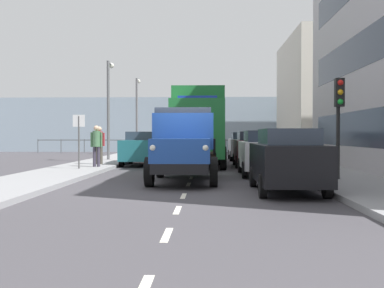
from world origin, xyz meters
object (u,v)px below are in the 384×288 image
at_px(lorry_cargo_green, 199,125).
at_px(traffic_light_near, 339,106).
at_px(car_white_kerbside_1, 264,152).
at_px(street_sign, 79,132).
at_px(lamp_post_promenade, 109,100).
at_px(car_black_kerbside_near, 287,159).
at_px(car_red_oppositeside_1, 156,145).
at_px(car_teal_oppositeside_0, 143,148).
at_px(lamp_post_far, 137,108).
at_px(car_grey_oppositeside_2, 165,144).
at_px(pedestrian_in_dark_coat, 96,142).
at_px(car_silver_kerbside_3, 244,146).
at_px(truck_vintage_blue, 184,147).
at_px(car_maroon_kerbside_2, 252,148).
at_px(pedestrian_strolling, 99,142).

bearing_deg(lorry_cargo_green, traffic_light_near, 117.53).
relative_size(car_white_kerbside_1, street_sign, 1.85).
bearing_deg(lamp_post_promenade, car_black_kerbside_near, 118.58).
bearing_deg(car_red_oppositeside_1, car_teal_oppositeside_0, 90.00).
relative_size(car_black_kerbside_near, lamp_post_far, 0.74).
xyz_separation_m(car_teal_oppositeside_0, lamp_post_far, (2.24, -12.95, 2.76)).
distance_m(car_red_oppositeside_1, traffic_light_near, 17.32).
relative_size(car_grey_oppositeside_2, pedestrian_in_dark_coat, 2.50).
bearing_deg(lamp_post_far, car_silver_kerbside_3, 135.37).
bearing_deg(lamp_post_promenade, car_silver_kerbside_3, -163.35).
bearing_deg(lorry_cargo_green, car_silver_kerbside_3, -115.27).
distance_m(truck_vintage_blue, car_maroon_kerbside_2, 8.64).
bearing_deg(lamp_post_promenade, pedestrian_strolling, 95.98).
bearing_deg(traffic_light_near, car_black_kerbside_near, 48.95).
height_order(pedestrian_in_dark_coat, traffic_light_near, traffic_light_near).
relative_size(car_grey_oppositeside_2, street_sign, 2.03).
bearing_deg(car_white_kerbside_1, traffic_light_near, 122.60).
bearing_deg(lamp_post_far, truck_vintage_blue, 102.39).
xyz_separation_m(car_grey_oppositeside_2, traffic_light_near, (-7.52, 21.59, 1.58)).
bearing_deg(car_maroon_kerbside_2, car_black_kerbside_near, 90.00).
height_order(truck_vintage_blue, car_red_oppositeside_1, truck_vintage_blue).
bearing_deg(car_red_oppositeside_1, car_silver_kerbside_3, 169.68).
bearing_deg(pedestrian_in_dark_coat, car_silver_kerbside_3, -129.03).
bearing_deg(car_teal_oppositeside_0, car_black_kerbside_near, 115.58).
xyz_separation_m(car_white_kerbside_1, traffic_light_near, (-2.01, 3.14, 1.58)).
xyz_separation_m(car_black_kerbside_near, pedestrian_in_dark_coat, (7.10, -8.06, 0.34)).
distance_m(lamp_post_promenade, lamp_post_far, 10.01).
height_order(car_teal_oppositeside_0, car_grey_oppositeside_2, same).
relative_size(truck_vintage_blue, lamp_post_promenade, 1.00).
bearing_deg(car_silver_kerbside_3, car_red_oppositeside_1, -10.32).
bearing_deg(street_sign, car_white_kerbside_1, 169.47).
bearing_deg(lamp_post_promenade, car_white_kerbside_1, 131.15).
bearing_deg(car_teal_oppositeside_0, car_maroon_kerbside_2, 171.37).
height_order(car_red_oppositeside_1, pedestrian_strolling, pedestrian_strolling).
relative_size(car_maroon_kerbside_2, traffic_light_near, 1.32).
bearing_deg(lamp_post_promenade, traffic_light_near, 129.12).
distance_m(car_maroon_kerbside_2, pedestrian_strolling, 7.45).
xyz_separation_m(traffic_light_near, street_sign, (9.57, -4.55, -0.79)).
relative_size(car_maroon_kerbside_2, lamp_post_promenade, 0.75).
height_order(car_white_kerbside_1, pedestrian_strolling, pedestrian_strolling).
bearing_deg(lorry_cargo_green, truck_vintage_blue, 88.01).
distance_m(car_teal_oppositeside_0, car_grey_oppositeside_2, 12.37).
bearing_deg(car_red_oppositeside_1, traffic_light_near, 115.87).
bearing_deg(car_white_kerbside_1, car_black_kerbside_near, 90.00).
distance_m(car_red_oppositeside_1, pedestrian_in_dark_coat, 9.90).
bearing_deg(truck_vintage_blue, lamp_post_promenade, -67.46).
xyz_separation_m(lorry_cargo_green, car_silver_kerbside_3, (-2.64, -5.59, -1.18)).
distance_m(lorry_cargo_green, street_sign, 6.59).
distance_m(lorry_cargo_green, pedestrian_strolling, 5.01).
height_order(truck_vintage_blue, street_sign, truck_vintage_blue).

